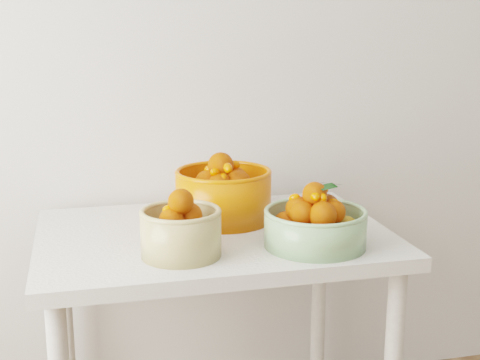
% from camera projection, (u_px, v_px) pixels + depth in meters
% --- Properties ---
extents(table, '(1.00, 0.70, 0.75)m').
position_uv_depth(table, '(214.00, 263.00, 1.95)').
color(table, silver).
rests_on(table, ground).
extents(bowl_cream, '(0.26, 0.26, 0.18)m').
position_uv_depth(bowl_cream, '(181.00, 231.00, 1.71)').
color(bowl_cream, tan).
rests_on(bowl_cream, table).
extents(bowl_green, '(0.34, 0.34, 0.18)m').
position_uv_depth(bowl_green, '(315.00, 224.00, 1.79)').
color(bowl_green, '#85AF79').
rests_on(bowl_green, table).
extents(bowl_orange, '(0.37, 0.37, 0.21)m').
position_uv_depth(bowl_orange, '(223.00, 194.00, 2.02)').
color(bowl_orange, '#EC5707').
rests_on(bowl_orange, table).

